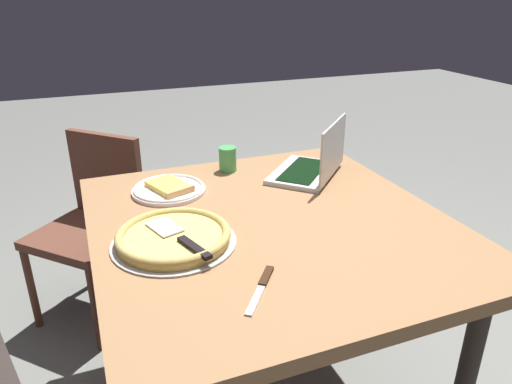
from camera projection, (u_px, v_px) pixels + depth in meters
The scene contains 7 objects.
dining_table at pixel (270, 242), 1.54m from camera, with size 1.16×1.10×0.77m.
laptop at pixel (313, 165), 1.83m from camera, with size 0.38×0.38×0.22m.
pizza_plate at pixel (169, 189), 1.70m from camera, with size 0.26×0.26×0.04m.
pizza_tray at pixel (174, 237), 1.36m from camera, with size 0.36×0.36×0.04m.
table_knife at pixel (262, 285), 1.17m from camera, with size 0.17×0.14×0.01m.
drink_cup at pixel (228, 159), 1.88m from camera, with size 0.07×0.07×0.10m.
chair_far at pixel (95, 217), 2.16m from camera, with size 0.58×0.58×0.85m.
Camera 1 is at (1.23, -0.53, 1.46)m, focal length 33.27 mm.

